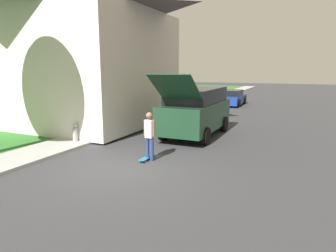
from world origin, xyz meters
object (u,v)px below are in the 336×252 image
at_px(skateboarder, 149,134).
at_px(skateboard, 147,158).
at_px(car_down_street, 232,98).
at_px(suv_parked, 196,110).
at_px(fire_hydrant, 75,133).

height_order(skateboarder, skateboard, skateboarder).
bearing_deg(car_down_street, skateboard, -86.88).
bearing_deg(skateboarder, suv_parked, 88.15).
height_order(suv_parked, car_down_street, suv_parked).
height_order(car_down_street, skateboard, car_down_street).
height_order(car_down_street, skateboarder, skateboarder).
relative_size(suv_parked, fire_hydrant, 7.50).
height_order(skateboard, fire_hydrant, fire_hydrant).
xyz_separation_m(suv_parked, skateboard, (-0.24, -4.33, -1.10)).
bearing_deg(skateboarder, skateboard, -165.31).
distance_m(suv_parked, skateboarder, 4.32).
bearing_deg(fire_hydrant, skateboarder, -11.20).
distance_m(car_down_street, fire_hydrant, 16.30).
height_order(skateboarder, fire_hydrant, skateboarder).
xyz_separation_m(car_down_street, fire_hydrant, (-2.86, -16.04, -0.16)).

